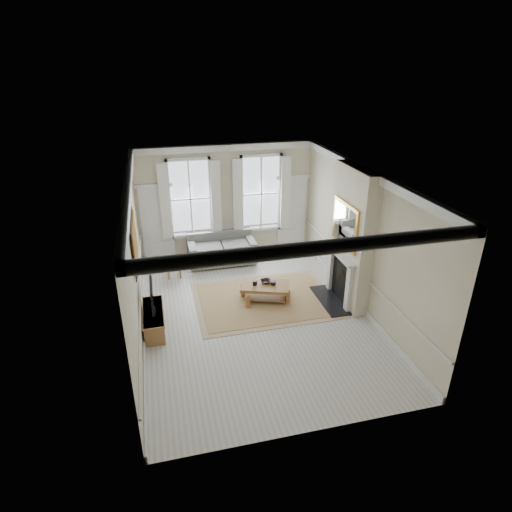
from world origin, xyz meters
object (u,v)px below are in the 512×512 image
object	(u,v)px
side_table	(173,264)
tv_stand	(154,320)
coffee_table	(265,287)
sofa	(222,251)

from	to	relation	value
side_table	tv_stand	xyz separation A→B (m)	(-0.62, -2.50, -0.15)
coffee_table	tv_stand	world-z (taller)	tv_stand
coffee_table	tv_stand	size ratio (longest dim) A/B	1.02
sofa	tv_stand	world-z (taller)	sofa
side_table	coffee_table	size ratio (longest dim) A/B	0.36
sofa	coffee_table	xyz separation A→B (m)	(0.68, -2.46, -0.00)
sofa	side_table	world-z (taller)	sofa
sofa	tv_stand	bearing A→B (deg)	-123.89
side_table	coffee_table	distance (m)	2.84
sofa	coffee_table	world-z (taller)	sofa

